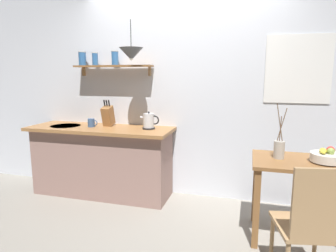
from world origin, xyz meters
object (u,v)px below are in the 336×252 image
at_px(dining_chair_near, 310,223).
at_px(coffee_mug_by_sink, 91,123).
at_px(electric_kettle, 149,121).
at_px(knife_block, 108,116).
at_px(dining_table, 302,176).
at_px(pendant_lamp, 131,54).
at_px(twig_vase, 279,149).
at_px(fruit_bowl, 327,157).

xyz_separation_m(dining_chair_near, coffee_mug_by_sink, (-2.35, 1.16, 0.42)).
bearing_deg(electric_kettle, knife_block, 174.92).
bearing_deg(dining_chair_near, electric_kettle, 142.67).
height_order(dining_chair_near, knife_block, knife_block).
distance_m(dining_table, coffee_mug_by_sink, 2.46).
xyz_separation_m(dining_table, electric_kettle, (-1.66, 0.51, 0.36)).
bearing_deg(dining_table, pendant_lamp, 169.25).
xyz_separation_m(electric_kettle, coffee_mug_by_sink, (-0.74, -0.06, -0.04)).
bearing_deg(twig_vase, fruit_bowl, -5.52).
height_order(electric_kettle, knife_block, knife_block).
bearing_deg(knife_block, dining_table, -14.05).
distance_m(dining_chair_near, electric_kettle, 2.07).
bearing_deg(coffee_mug_by_sink, dining_chair_near, -26.35).
bearing_deg(fruit_bowl, dining_chair_near, -108.48).
distance_m(twig_vase, electric_kettle, 1.53).
relative_size(dining_chair_near, coffee_mug_by_sink, 7.35).
bearing_deg(electric_kettle, twig_vase, -18.27).
bearing_deg(electric_kettle, dining_table, -17.00).
height_order(dining_chair_near, pendant_lamp, pendant_lamp).
bearing_deg(pendant_lamp, fruit_bowl, -10.03).
relative_size(electric_kettle, pendant_lamp, 0.53).
height_order(coffee_mug_by_sink, pendant_lamp, pendant_lamp).
xyz_separation_m(dining_table, dining_chair_near, (-0.05, -0.72, -0.10)).
height_order(fruit_bowl, electric_kettle, electric_kettle).
relative_size(dining_chair_near, fruit_bowl, 3.45).
height_order(dining_table, electric_kettle, electric_kettle).
distance_m(twig_vase, coffee_mug_by_sink, 2.23).
xyz_separation_m(dining_table, twig_vase, (-0.21, 0.03, 0.24)).
bearing_deg(twig_vase, knife_block, 165.31).
bearing_deg(dining_chair_near, knife_block, 149.61).
relative_size(dining_table, pendant_lamp, 2.01).
bearing_deg(knife_block, dining_chair_near, -30.39).
relative_size(fruit_bowl, knife_block, 0.82).
xyz_separation_m(dining_table, coffee_mug_by_sink, (-2.40, 0.45, 0.32)).
distance_m(twig_vase, knife_block, 2.09).
height_order(twig_vase, knife_block, twig_vase).
bearing_deg(electric_kettle, coffee_mug_by_sink, -175.31).
bearing_deg(twig_vase, pendant_lamp, 168.86).
bearing_deg(twig_vase, coffee_mug_by_sink, 169.23).
xyz_separation_m(twig_vase, electric_kettle, (-1.45, 0.48, 0.12)).
bearing_deg(dining_table, coffee_mug_by_sink, 169.49).
xyz_separation_m(twig_vase, knife_block, (-2.02, 0.53, 0.17)).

